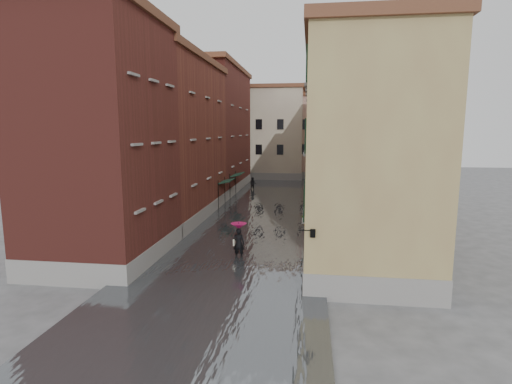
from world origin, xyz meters
The scene contains 16 objects.
ground centered at (0.00, 0.00, 0.00)m, with size 120.00×120.00×0.00m, color #525154.
floodwater centered at (0.00, 13.00, 0.10)m, with size 10.00×60.00×0.20m, color #505459.
building_left_near centered at (-7.00, -2.00, 6.50)m, with size 6.00×8.00×13.00m, color maroon.
building_left_mid centered at (-7.00, 9.00, 6.25)m, with size 6.00×14.00×12.50m, color brown.
building_left_far centered at (-7.00, 24.00, 7.00)m, with size 6.00×16.00×14.00m, color maroon.
building_right_near centered at (7.00, -2.00, 5.75)m, with size 6.00×8.00×11.50m, color #977B4E.
building_right_mid centered at (7.00, 9.00, 6.50)m, with size 6.00×14.00×13.00m, color tan.
building_right_far centered at (7.00, 24.00, 5.75)m, with size 6.00×16.00×11.50m, color #977B4E.
building_end_cream centered at (-3.00, 38.00, 6.50)m, with size 12.00×9.00×13.00m, color beige.
building_end_pink centered at (6.00, 40.00, 6.00)m, with size 10.00×9.00×12.00m, color tan.
awning_near centered at (-3.49, 13.65, 2.46)m, with size 1.09×2.85×2.80m.
awning_far centered at (-3.48, 19.14, 2.47)m, with size 1.09×3.33×2.80m.
wall_lantern centered at (4.33, -6.00, 3.01)m, with size 0.71×0.22×0.35m.
window_planters centered at (4.12, -0.40, 3.51)m, with size 0.59×8.47×0.84m.
pedestrian_main centered at (0.26, -0.85, 1.23)m, with size 0.93×0.93×2.06m.
pedestrian_far centered at (-2.58, 24.63, 0.81)m, with size 0.78×0.61×1.61m, color black.
Camera 1 is at (4.17, -22.38, 7.28)m, focal length 28.00 mm.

